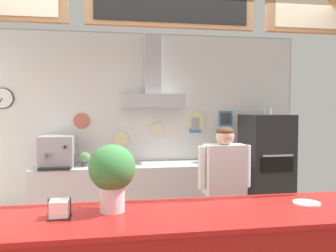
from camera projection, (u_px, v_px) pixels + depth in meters
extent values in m
cube|color=gray|center=(140.00, 127.00, 5.30)|extent=(4.96, 0.12, 2.87)
cube|color=silver|center=(140.00, 127.00, 5.23)|extent=(4.92, 0.01, 2.83)
cylinder|color=black|center=(3.00, 98.00, 4.87)|extent=(0.30, 0.02, 0.30)
cylinder|color=white|center=(2.00, 98.00, 4.86)|extent=(0.28, 0.01, 0.28)
cube|color=black|center=(0.00, 101.00, 4.85)|extent=(0.07, 0.01, 0.09)
cylinder|color=#C1664C|center=(81.00, 121.00, 5.07)|extent=(0.23, 0.02, 0.23)
cylinder|color=beige|center=(121.00, 139.00, 5.18)|extent=(0.22, 0.02, 0.22)
cylinder|color=beige|center=(157.00, 130.00, 5.26)|extent=(0.22, 0.02, 0.22)
cylinder|color=beige|center=(196.00, 121.00, 5.35)|extent=(0.29, 0.02, 0.29)
cube|color=teal|center=(195.00, 124.00, 5.35)|extent=(0.18, 0.02, 0.28)
cube|color=#999999|center=(195.00, 124.00, 5.34)|extent=(0.13, 0.01, 0.20)
cube|color=teal|center=(225.00, 118.00, 5.43)|extent=(0.22, 0.02, 0.23)
cube|color=#3C3C3C|center=(226.00, 118.00, 5.42)|extent=(0.16, 0.01, 0.17)
cube|color=#B7BABF|center=(153.00, 101.00, 5.07)|extent=(0.92, 0.36, 0.20)
cube|color=#B7BABF|center=(152.00, 65.00, 5.10)|extent=(0.24, 0.24, 0.88)
cube|color=red|center=(181.00, 215.00, 2.17)|extent=(4.04, 0.70, 0.03)
cube|color=silver|center=(136.00, 196.00, 4.94)|extent=(2.88, 0.62, 0.91)
cube|color=#9FA1A5|center=(136.00, 215.00, 4.95)|extent=(2.74, 0.57, 0.02)
cube|color=#232326|center=(266.00, 170.00, 5.01)|extent=(0.62, 0.68, 1.63)
cube|color=black|center=(277.00, 165.00, 4.66)|extent=(0.47, 0.02, 0.20)
cube|color=#B7BABF|center=(278.00, 156.00, 4.63)|extent=(0.44, 0.02, 0.02)
cylinder|color=#B7BABF|center=(266.00, 111.00, 4.97)|extent=(0.14, 0.14, 0.10)
cube|color=#232328|center=(224.00, 231.00, 3.63)|extent=(0.32, 0.21, 0.81)
cube|color=white|center=(225.00, 169.00, 3.59)|extent=(0.43, 0.24, 0.52)
cylinder|color=white|center=(247.00, 166.00, 3.64)|extent=(0.08, 0.08, 0.45)
cylinder|color=white|center=(202.00, 168.00, 3.54)|extent=(0.08, 0.08, 0.45)
sphere|color=#D8AD8E|center=(225.00, 136.00, 3.57)|extent=(0.20, 0.20, 0.20)
ellipsoid|color=#4C331E|center=(225.00, 132.00, 3.57)|extent=(0.19, 0.19, 0.11)
cube|color=#A3A5AD|center=(57.00, 151.00, 4.71)|extent=(0.45, 0.43, 0.43)
cylinder|color=#4C4C51|center=(47.00, 156.00, 4.45)|extent=(0.06, 0.06, 0.06)
cube|color=black|center=(54.00, 169.00, 4.46)|extent=(0.41, 0.10, 0.04)
sphere|color=black|center=(65.00, 147.00, 4.49)|extent=(0.04, 0.04, 0.04)
cylinder|color=#4C4C51|center=(85.00, 164.00, 4.76)|extent=(0.09, 0.09, 0.07)
ellipsoid|color=#5B844C|center=(85.00, 157.00, 4.75)|extent=(0.16, 0.16, 0.15)
cylinder|color=#9E563D|center=(207.00, 160.00, 5.11)|extent=(0.11, 0.11, 0.08)
ellipsoid|color=#387A3D|center=(207.00, 153.00, 5.11)|extent=(0.20, 0.20, 0.18)
cylinder|color=beige|center=(128.00, 162.00, 4.87)|extent=(0.09, 0.09, 0.08)
ellipsoid|color=#5B844C|center=(128.00, 157.00, 4.87)|extent=(0.13, 0.13, 0.12)
cylinder|color=white|center=(307.00, 203.00, 2.37)|extent=(0.19, 0.19, 0.01)
cylinder|color=silver|center=(112.00, 198.00, 2.19)|extent=(0.16, 0.16, 0.18)
cylinder|color=gray|center=(112.00, 206.00, 2.19)|extent=(0.15, 0.15, 0.06)
ellipsoid|color=#387A3D|center=(112.00, 168.00, 2.18)|extent=(0.30, 0.30, 0.30)
cube|color=#262628|center=(60.00, 217.00, 2.07)|extent=(0.13, 0.13, 0.01)
cylinder|color=#262628|center=(48.00, 208.00, 2.05)|extent=(0.01, 0.01, 0.12)
cylinder|color=#262628|center=(70.00, 207.00, 2.07)|extent=(0.01, 0.01, 0.12)
cube|color=white|center=(59.00, 209.00, 2.06)|extent=(0.11, 0.11, 0.10)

